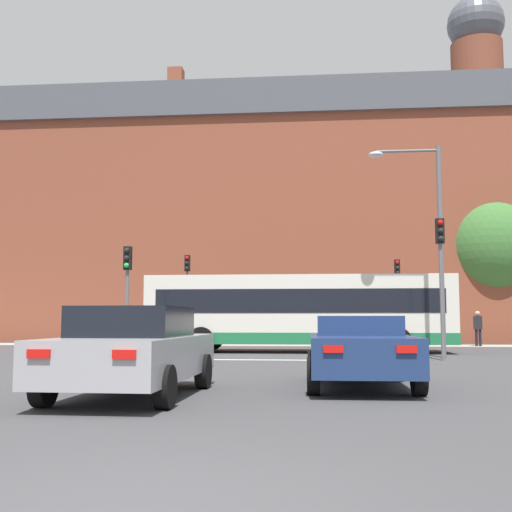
% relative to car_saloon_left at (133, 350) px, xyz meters
% --- Properties ---
extents(stop_line_strip, '(8.40, 0.30, 0.01)m').
position_rel_car_saloon_left_xyz_m(stop_line_strip, '(1.87, 9.87, -0.77)').
color(stop_line_strip, silver).
rests_on(stop_line_strip, ground_plane).
extents(far_pavement, '(69.33, 2.50, 0.01)m').
position_rel_car_saloon_left_xyz_m(far_pavement, '(1.87, 21.52, -0.77)').
color(far_pavement, '#A09B91').
rests_on(far_pavement, ground_plane).
extents(brick_civic_building, '(39.90, 12.39, 21.94)m').
position_rel_car_saloon_left_xyz_m(brick_civic_building, '(-0.05, 29.99, 6.80)').
color(brick_civic_building, brown).
rests_on(brick_civic_building, ground_plane).
extents(car_saloon_left, '(2.13, 4.63, 1.50)m').
position_rel_car_saloon_left_xyz_m(car_saloon_left, '(0.00, 0.00, 0.00)').
color(car_saloon_left, '#9E9EA3').
rests_on(car_saloon_left, ground_plane).
extents(car_roadster_right, '(2.02, 4.34, 1.35)m').
position_rel_car_saloon_left_xyz_m(car_roadster_right, '(3.89, 1.89, -0.07)').
color(car_roadster_right, navy).
rests_on(car_roadster_right, ground_plane).
extents(bus_crossing_lead, '(11.81, 2.69, 2.97)m').
position_rel_car_saloon_left_xyz_m(bus_crossing_lead, '(2.40, 14.67, 0.82)').
color(bus_crossing_lead, silver).
rests_on(bus_crossing_lead, ground_plane).
extents(traffic_light_near_right, '(0.26, 0.31, 4.49)m').
position_rel_car_saloon_left_xyz_m(traffic_light_near_right, '(7.04, 10.07, 2.23)').
color(traffic_light_near_right, slate).
rests_on(traffic_light_near_right, ground_plane).
extents(traffic_light_far_right, '(0.26, 0.31, 4.17)m').
position_rel_car_saloon_left_xyz_m(traffic_light_far_right, '(7.03, 20.84, 2.04)').
color(traffic_light_far_right, slate).
rests_on(traffic_light_far_right, ground_plane).
extents(traffic_light_far_left, '(0.26, 0.31, 4.46)m').
position_rel_car_saloon_left_xyz_m(traffic_light_far_left, '(-3.27, 20.63, 2.21)').
color(traffic_light_far_left, slate).
rests_on(traffic_light_far_left, ground_plane).
extents(traffic_light_near_left, '(0.26, 0.31, 3.76)m').
position_rel_car_saloon_left_xyz_m(traffic_light_near_left, '(-3.30, 10.58, 1.78)').
color(traffic_light_near_left, slate).
rests_on(traffic_light_near_left, ground_plane).
extents(street_lamp_junction, '(2.46, 0.36, 7.25)m').
position_rel_car_saloon_left_xyz_m(street_lamp_junction, '(6.90, 11.52, 3.69)').
color(street_lamp_junction, slate).
rests_on(street_lamp_junction, ground_plane).
extents(pedestrian_waiting, '(0.45, 0.34, 1.83)m').
position_rel_car_saloon_left_xyz_m(pedestrian_waiting, '(-7.97, 21.80, 0.32)').
color(pedestrian_waiting, '#333851').
rests_on(pedestrian_waiting, ground_plane).
extents(pedestrian_walking_east, '(0.45, 0.33, 1.68)m').
position_rel_car_saloon_left_xyz_m(pedestrian_walking_east, '(10.79, 21.03, 0.21)').
color(pedestrian_walking_east, black).
rests_on(pedestrian_walking_east, ground_plane).
extents(tree_kerbside, '(5.45, 5.45, 8.08)m').
position_rel_car_saloon_left_xyz_m(tree_kerbside, '(12.68, 25.69, 4.44)').
color(tree_kerbside, '#4C3823').
rests_on(tree_kerbside, ground_plane).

